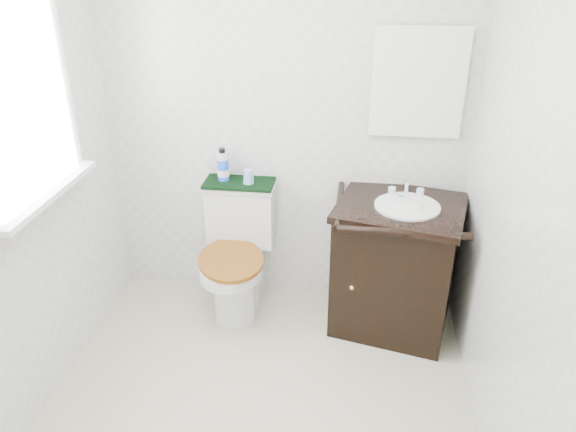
% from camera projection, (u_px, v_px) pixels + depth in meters
% --- Properties ---
extents(floor, '(2.40, 2.40, 0.00)m').
position_uv_depth(floor, '(255.00, 420.00, 2.83)').
color(floor, '#BCB697').
rests_on(floor, ground).
extents(wall_back, '(2.40, 0.00, 2.40)m').
position_uv_depth(wall_back, '(286.00, 120.00, 3.36)').
color(wall_back, silver).
rests_on(wall_back, ground).
extents(wall_right, '(0.00, 2.40, 2.40)m').
position_uv_depth(wall_right, '(526.00, 221.00, 2.17)').
color(wall_right, silver).
rests_on(wall_right, ground).
extents(window, '(0.02, 0.70, 0.90)m').
position_uv_depth(window, '(18.00, 97.00, 2.48)').
color(window, white).
rests_on(window, wall_left).
extents(mirror, '(0.50, 0.02, 0.60)m').
position_uv_depth(mirror, '(418.00, 83.00, 3.14)').
color(mirror, silver).
rests_on(mirror, wall_back).
extents(toilet, '(0.49, 0.67, 0.81)m').
position_uv_depth(toilet, '(238.00, 258.00, 3.56)').
color(toilet, silver).
rests_on(toilet, floor).
extents(vanity, '(0.82, 0.74, 0.92)m').
position_uv_depth(vanity, '(396.00, 263.00, 3.36)').
color(vanity, black).
rests_on(vanity, floor).
extents(trash_bin, '(0.26, 0.23, 0.32)m').
position_uv_depth(trash_bin, '(351.00, 301.00, 3.48)').
color(trash_bin, white).
rests_on(trash_bin, floor).
extents(towel, '(0.43, 0.22, 0.02)m').
position_uv_depth(towel, '(239.00, 183.00, 3.46)').
color(towel, black).
rests_on(towel, toilet).
extents(mouthwash_bottle, '(0.07, 0.07, 0.21)m').
position_uv_depth(mouthwash_bottle, '(223.00, 166.00, 3.44)').
color(mouthwash_bottle, blue).
rests_on(mouthwash_bottle, towel).
extents(cup, '(0.07, 0.07, 0.09)m').
position_uv_depth(cup, '(248.00, 176.00, 3.42)').
color(cup, '#7CA1CB').
rests_on(cup, towel).
extents(soap_bar, '(0.06, 0.04, 0.02)m').
position_uv_depth(soap_bar, '(402.00, 197.00, 3.26)').
color(soap_bar, '#197C6F').
rests_on(soap_bar, vanity).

